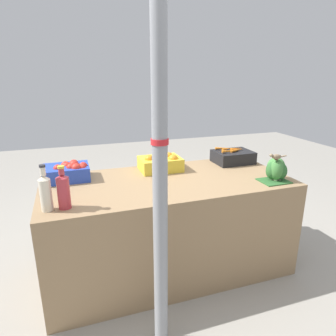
# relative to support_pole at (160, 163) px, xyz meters

# --- Properties ---
(ground_plane) EXTENTS (10.00, 10.00, 0.00)m
(ground_plane) POSITION_rel_support_pole_xyz_m (0.29, 0.71, -1.16)
(ground_plane) COLOR gray
(market_table) EXTENTS (1.94, 0.90, 0.79)m
(market_table) POSITION_rel_support_pole_xyz_m (0.29, 0.71, -0.76)
(market_table) COLOR #937551
(market_table) RESTS_ON ground_plane
(support_pole) EXTENTS (0.09, 0.09, 2.32)m
(support_pole) POSITION_rel_support_pole_xyz_m (0.00, 0.00, 0.00)
(support_pole) COLOR gray
(support_pole) RESTS_ON ground_plane
(apple_crate) EXTENTS (0.35, 0.27, 0.15)m
(apple_crate) POSITION_rel_support_pole_xyz_m (-0.46, 0.98, -0.30)
(apple_crate) COLOR #2847B7
(apple_crate) RESTS_ON market_table
(orange_crate) EXTENTS (0.35, 0.27, 0.15)m
(orange_crate) POSITION_rel_support_pole_xyz_m (0.31, 0.98, -0.30)
(orange_crate) COLOR gold
(orange_crate) RESTS_ON market_table
(carrot_crate) EXTENTS (0.35, 0.27, 0.14)m
(carrot_crate) POSITION_rel_support_pole_xyz_m (1.03, 0.98, -0.31)
(carrot_crate) COLOR black
(carrot_crate) RESTS_ON market_table
(broccoli_pile) EXTENTS (0.22, 0.20, 0.18)m
(broccoli_pile) POSITION_rel_support_pole_xyz_m (1.09, 0.44, -0.28)
(broccoli_pile) COLOR #2D602D
(broccoli_pile) RESTS_ON market_table
(juice_bottle_cloudy) EXTENTS (0.07, 0.07, 0.29)m
(juice_bottle_cloudy) POSITION_rel_support_pole_xyz_m (-0.60, 0.43, -0.24)
(juice_bottle_cloudy) COLOR beige
(juice_bottle_cloudy) RESTS_ON market_table
(juice_bottle_ruby) EXTENTS (0.08, 0.08, 0.28)m
(juice_bottle_ruby) POSITION_rel_support_pole_xyz_m (-0.49, 0.43, -0.25)
(juice_bottle_ruby) COLOR #B2333D
(juice_bottle_ruby) RESTS_ON market_table
(sparrow_bird) EXTENTS (0.13, 0.05, 0.05)m
(sparrow_bird) POSITION_rel_support_pole_xyz_m (1.04, 0.40, -0.16)
(sparrow_bird) COLOR #4C3D2D
(sparrow_bird) RESTS_ON broccoli_pile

